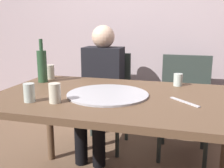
% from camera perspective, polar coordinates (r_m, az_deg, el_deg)
% --- Properties ---
extents(back_wall, '(6.00, 0.10, 2.60)m').
position_cam_1_polar(back_wall, '(2.89, 7.85, 14.90)').
color(back_wall, '#B29EA3').
rests_on(back_wall, ground_plane).
extents(dining_table, '(1.55, 0.95, 0.75)m').
position_cam_1_polar(dining_table, '(1.70, 1.18, -4.85)').
color(dining_table, brown).
rests_on(dining_table, ground_plane).
extents(pizza_tray, '(0.51, 0.51, 0.01)m').
position_cam_1_polar(pizza_tray, '(1.68, -0.92, -2.20)').
color(pizza_tray, '#ADADB2').
rests_on(pizza_tray, dining_table).
extents(wine_bottle, '(0.07, 0.07, 0.32)m').
position_cam_1_polar(wine_bottle, '(2.10, -14.55, 3.83)').
color(wine_bottle, '#2D5133').
rests_on(wine_bottle, dining_table).
extents(tumbler_near, '(0.06, 0.06, 0.11)m').
position_cam_1_polar(tumbler_near, '(1.60, -17.09, -1.76)').
color(tumbler_near, '#B7C6BC').
rests_on(tumbler_near, dining_table).
extents(tumbler_far, '(0.07, 0.07, 0.11)m').
position_cam_1_polar(tumbler_far, '(1.55, -11.99, -1.89)').
color(tumbler_far, beige).
rests_on(tumbler_far, dining_table).
extents(wine_glass, '(0.06, 0.06, 0.09)m').
position_cam_1_polar(wine_glass, '(1.98, 13.77, 0.88)').
color(wine_glass, '#B7C6BC').
rests_on(wine_glass, dining_table).
extents(short_glass, '(0.07, 0.07, 0.11)m').
position_cam_1_polar(short_glass, '(2.22, -13.00, 2.52)').
color(short_glass, beige).
rests_on(short_glass, dining_table).
extents(table_knife, '(0.17, 0.17, 0.01)m').
position_cam_1_polar(table_knife, '(1.59, 15.07, -3.68)').
color(table_knife, '#B7B7BC').
rests_on(table_knife, dining_table).
extents(chair_left, '(0.44, 0.44, 0.90)m').
position_cam_1_polar(chair_left, '(2.65, -1.39, -2.00)').
color(chair_left, '#2D3833').
rests_on(chair_left, ground_plane).
extents(chair_right, '(0.44, 0.44, 0.90)m').
position_cam_1_polar(chair_right, '(2.54, 15.10, -3.11)').
color(chair_right, '#2D3833').
rests_on(chair_right, ground_plane).
extents(guest_in_sweater, '(0.36, 0.56, 1.17)m').
position_cam_1_polar(guest_in_sweater, '(2.47, -2.42, -0.01)').
color(guest_in_sweater, black).
rests_on(guest_in_sweater, ground_plane).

